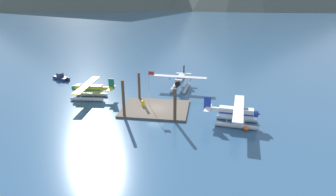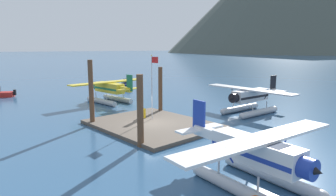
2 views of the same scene
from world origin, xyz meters
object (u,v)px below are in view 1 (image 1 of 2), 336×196
at_px(seaplane_silver_bow_right, 180,81).
at_px(seaplane_yellow_port_fwd, 89,90).
at_px(mooring_buoy, 246,128).
at_px(seaplane_white_stbd_aft, 236,114).
at_px(boat_navy_open_west, 61,78).
at_px(flagpole, 149,84).
at_px(fuel_drum, 143,103).

height_order(seaplane_silver_bow_right, seaplane_yellow_port_fwd, same).
bearing_deg(seaplane_yellow_port_fwd, mooring_buoy, -18.70).
relative_size(mooring_buoy, seaplane_silver_bow_right, 0.07).
bearing_deg(seaplane_white_stbd_aft, boat_navy_open_west, 154.43).
bearing_deg(seaplane_silver_bow_right, flagpole, -111.88).
bearing_deg(boat_navy_open_west, mooring_buoy, -27.17).
height_order(fuel_drum, seaplane_silver_bow_right, seaplane_silver_bow_right).
relative_size(flagpole, fuel_drum, 6.82).
xyz_separation_m(flagpole, seaplane_yellow_port_fwd, (-11.59, 2.32, -2.46)).
bearing_deg(mooring_buoy, seaplane_silver_bow_right, 123.00).
relative_size(seaplane_yellow_port_fwd, boat_navy_open_west, 2.35).
relative_size(seaplane_silver_bow_right, seaplane_yellow_port_fwd, 1.00).
bearing_deg(seaplane_yellow_port_fwd, boat_navy_open_west, 137.13).
xyz_separation_m(flagpole, seaplane_white_stbd_aft, (13.66, -4.73, -2.46)).
relative_size(seaplane_silver_bow_right, boat_navy_open_west, 2.35).
xyz_separation_m(mooring_buoy, seaplane_white_stbd_aft, (-1.25, 1.91, 1.21)).
distance_m(seaplane_white_stbd_aft, boat_navy_open_west, 40.37).
bearing_deg(mooring_buoy, seaplane_white_stbd_aft, 123.12).
relative_size(fuel_drum, seaplane_silver_bow_right, 0.08).
xyz_separation_m(mooring_buoy, boat_navy_open_west, (-37.65, 19.33, 0.12)).
height_order(fuel_drum, seaplane_white_stbd_aft, seaplane_white_stbd_aft).
bearing_deg(fuel_drum, seaplane_yellow_port_fwd, 165.49).
xyz_separation_m(seaplane_silver_bow_right, seaplane_yellow_port_fwd, (-15.63, -7.76, 0.00)).
relative_size(flagpole, seaplane_yellow_port_fwd, 0.57).
relative_size(seaplane_silver_bow_right, seaplane_white_stbd_aft, 1.00).
relative_size(fuel_drum, boat_navy_open_west, 0.20).
distance_m(seaplane_silver_bow_right, boat_navy_open_west, 26.94).
relative_size(mooring_buoy, seaplane_white_stbd_aft, 0.07).
bearing_deg(mooring_buoy, fuel_drum, 158.64).
bearing_deg(seaplane_yellow_port_fwd, fuel_drum, -14.51).
bearing_deg(flagpole, seaplane_white_stbd_aft, -19.12).
height_order(mooring_buoy, seaplane_white_stbd_aft, seaplane_white_stbd_aft).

